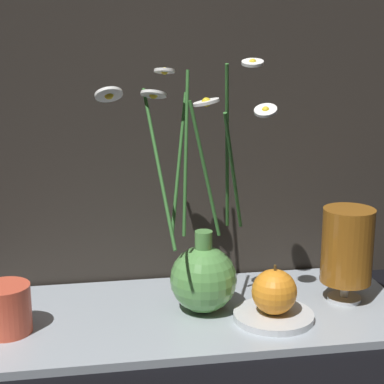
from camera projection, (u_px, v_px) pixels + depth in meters
ground_plane at (187, 319)px, 0.97m from camera, size 6.00×6.00×0.00m
shelf at (187, 315)px, 0.96m from camera, size 0.67×0.28×0.01m
vase_with_flowers at (202, 269)px, 0.95m from camera, size 0.25×0.14×0.37m
yellow_mug at (4, 309)px, 0.89m from camera, size 0.08×0.07×0.07m
tea_glass at (348, 248)px, 0.98m from camera, size 0.08×0.08×0.15m
saucer_plate at (273, 316)px, 0.94m from camera, size 0.12×0.12×0.01m
orange_fruit at (274, 292)px, 0.93m from camera, size 0.07×0.07×0.07m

